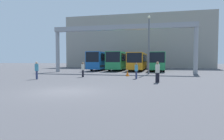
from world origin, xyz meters
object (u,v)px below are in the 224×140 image
bus_slot_0 (103,60)px  pedestrian_far_center (157,72)px  traffic_cone (127,74)px  bus_slot_3 (157,60)px  lamp_post (149,43)px  pedestrian_near_left (83,69)px  pedestrian_mid_left (136,70)px  bus_slot_2 (138,61)px  pedestrian_mid_right (37,70)px  bus_slot_1 (119,60)px

bus_slot_0 → pedestrian_far_center: 22.60m
traffic_cone → bus_slot_3: bearing=75.8°
lamp_post → traffic_cone: bearing=-119.8°
pedestrian_near_left → pedestrian_mid_left: 5.97m
bus_slot_0 → pedestrian_near_left: bus_slot_0 is taller
bus_slot_2 → pedestrian_mid_right: 21.02m
bus_slot_3 → traffic_cone: 13.32m
traffic_cone → lamp_post: size_ratio=0.08×
bus_slot_3 → lamp_post: size_ratio=1.32×
bus_slot_1 → pedestrian_far_center: bus_slot_1 is taller
bus_slot_1 → lamp_post: (5.79, -9.07, 2.30)m
pedestrian_mid_right → pedestrian_far_center: pedestrian_far_center is taller
bus_slot_0 → bus_slot_2: bus_slot_0 is taller
bus_slot_2 → pedestrian_mid_left: (1.50, -16.71, -0.94)m
pedestrian_mid_left → lamp_post: (0.89, 6.87, 3.35)m
bus_slot_3 → pedestrian_far_center: (0.19, -18.92, -0.90)m
pedestrian_mid_right → bus_slot_1: bearing=137.8°
bus_slot_2 → lamp_post: 10.41m
bus_slot_1 → pedestrian_mid_left: bearing=-72.9°
bus_slot_3 → pedestrian_far_center: 18.94m
pedestrian_mid_left → pedestrian_far_center: bearing=19.7°
bus_slot_1 → traffic_cone: bus_slot_1 is taller
pedestrian_far_center → lamp_post: size_ratio=0.23×
lamp_post → bus_slot_2: bearing=103.7°
bus_slot_2 → lamp_post: bearing=-76.3°
pedestrian_mid_left → traffic_cone: 3.31m
pedestrian_far_center → lamp_post: lamp_post is taller
bus_slot_1 → pedestrian_near_left: 15.41m
bus_slot_1 → pedestrian_mid_right: bearing=-103.6°
pedestrian_mid_left → pedestrian_far_center: size_ratio=0.92×
traffic_cone → lamp_post: 5.94m
bus_slot_0 → pedestrian_far_center: (10.39, -20.05, -0.98)m
pedestrian_far_center → lamp_post: (-1.20, 9.99, 3.27)m
pedestrian_mid_right → traffic_cone: (8.09, 5.71, -0.62)m
bus_slot_0 → pedestrian_mid_left: 18.89m
bus_slot_1 → traffic_cone: bearing=-74.7°
lamp_post → bus_slot_0: bearing=132.4°
lamp_post → bus_slot_1: bearing=122.6°
bus_slot_3 → lamp_post: bearing=-96.5°
pedestrian_mid_left → pedestrian_far_center: (2.09, -3.11, 0.08)m
bus_slot_1 → pedestrian_mid_left: (4.90, -15.94, -1.04)m
pedestrian_near_left → pedestrian_mid_right: (-3.49, -3.33, 0.05)m
pedestrian_near_left → bus_slot_3: bearing=-66.8°
pedestrian_mid_left → bus_slot_0: bearing=-168.0°
traffic_cone → pedestrian_near_left: bearing=-152.7°
pedestrian_near_left → traffic_cone: bearing=-102.2°
bus_slot_3 → pedestrian_near_left: 17.14m
bus_slot_2 → traffic_cone: size_ratio=20.05×
bus_slot_1 → pedestrian_mid_right: size_ratio=6.03×
pedestrian_mid_right → lamp_post: lamp_post is taller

